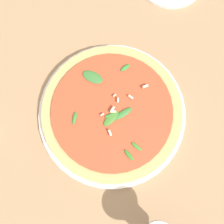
# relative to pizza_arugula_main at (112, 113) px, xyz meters

# --- Properties ---
(ground_plane) EXTENTS (6.00, 6.00, 0.00)m
(ground_plane) POSITION_rel_pizza_arugula_main_xyz_m (0.02, -0.01, -0.02)
(ground_plane) COLOR #9E7A56
(pizza_arugula_main) EXTENTS (0.33, 0.33, 0.05)m
(pizza_arugula_main) POSITION_rel_pizza_arugula_main_xyz_m (0.00, 0.00, 0.00)
(pizza_arugula_main) COLOR white
(pizza_arugula_main) RESTS_ON ground_plane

